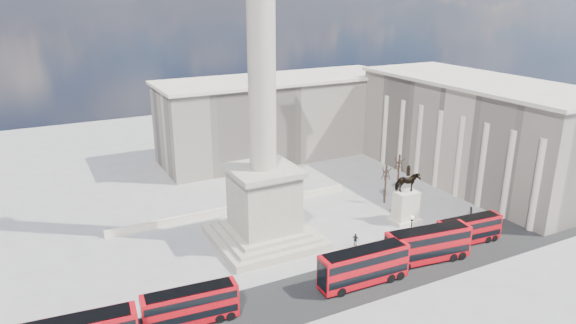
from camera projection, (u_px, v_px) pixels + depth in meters
The scene contains 18 objects.
ground at pixel (280, 255), 68.20m from camera, with size 180.00×180.00×0.00m, color #9B9893.
asphalt_road at pixel (354, 282), 61.95m from camera, with size 120.00×9.00×0.01m, color #252525.
nelsons_column at pixel (263, 153), 68.35m from camera, with size 14.00×14.00×49.85m.
balustrade_wall at pixel (235, 209), 81.52m from camera, with size 40.00×0.60×1.10m, color beige.
building_east at pixel (476, 131), 93.32m from camera, with size 19.00×46.00×18.60m.
building_northeast at pixel (280, 117), 108.03m from camera, with size 51.00×17.00×16.60m.
red_bus_a at pixel (191, 306), 53.54m from camera, with size 10.14×3.15×4.05m.
red_bus_b at pixel (364, 266), 60.78m from camera, with size 11.43×3.00×4.60m.
red_bus_c at pixel (428, 245), 65.89m from camera, with size 11.71×4.05×4.65m.
red_bus_d at pixel (469, 230), 70.91m from camera, with size 9.75×3.02×3.89m.
victorian_lamp at pixel (411, 233), 66.72m from camera, with size 0.51×0.51×5.92m.
equestrian_statue at pixel (406, 202), 77.30m from camera, with size 4.40×3.30×9.06m.
bare_tree_near at pixel (548, 183), 75.47m from camera, with size 1.89×1.89×8.26m.
bare_tree_mid at pixel (386, 172), 83.49m from camera, with size 1.84×1.84×6.98m.
bare_tree_far at pixel (399, 162), 85.90m from camera, with size 1.93×1.93×7.88m.
pedestrian_walking at pixel (402, 246), 69.08m from camera, with size 0.58×0.38×1.59m, color black.
pedestrian_standing at pixel (470, 211), 79.91m from camera, with size 0.76×0.59×1.56m, color black.
pedestrian_crossing at pixel (356, 240), 70.48m from camera, with size 1.09×0.45×1.85m, color black.
Camera 1 is at (-27.02, -54.51, 33.24)m, focal length 32.00 mm.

